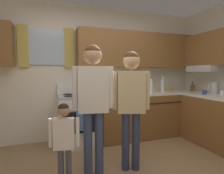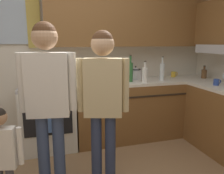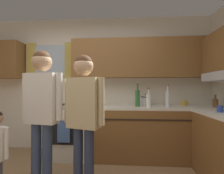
{
  "view_description": "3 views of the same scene",
  "coord_description": "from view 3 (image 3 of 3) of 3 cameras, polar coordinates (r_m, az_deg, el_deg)",
  "views": [
    {
      "loc": [
        -0.81,
        -1.74,
        1.31
      ],
      "look_at": [
        0.14,
        1.01,
        1.07
      ],
      "focal_mm": 29.28,
      "sensor_mm": 36.0,
      "label": 1
    },
    {
      "loc": [
        -0.29,
        -1.55,
        1.47
      ],
      "look_at": [
        0.37,
        0.7,
        1.0
      ],
      "focal_mm": 35.42,
      "sensor_mm": 36.0,
      "label": 2
    },
    {
      "loc": [
        0.64,
        -1.33,
        1.21
      ],
      "look_at": [
        0.48,
        0.88,
        1.23
      ],
      "focal_mm": 25.96,
      "sensor_mm": 36.0,
      "label": 3
    }
  ],
  "objects": [
    {
      "name": "back_wall_unit",
      "position": [
        3.2,
        -5.87,
        4.49
      ],
      "size": [
        4.6,
        0.42,
        2.6
      ],
      "color": "silver",
      "rests_on": "ground"
    },
    {
      "name": "kitchen_counter_run",
      "position": [
        2.73,
        23.02,
        -16.61
      ],
      "size": [
        2.23,
        2.0,
        0.9
      ],
      "color": "brown",
      "rests_on": "ground"
    },
    {
      "name": "stove_oven",
      "position": [
        3.12,
        -14.31,
        -14.27
      ],
      "size": [
        0.72,
        0.67,
        1.1
      ],
      "color": "silver",
      "rests_on": "ground"
    },
    {
      "name": "bottle_milk_white",
      "position": [
        2.7,
        12.81,
        -4.54
      ],
      "size": [
        0.08,
        0.08,
        0.31
      ],
      "color": "white",
      "rests_on": "kitchen_counter_run"
    },
    {
      "name": "bottle_squat_brown",
      "position": [
        3.15,
        32.61,
        -4.68
      ],
      "size": [
        0.08,
        0.08,
        0.21
      ],
      "color": "brown",
      "rests_on": "kitchen_counter_run"
    },
    {
      "name": "bottle_tall_clear",
      "position": [
        2.86,
        19.03,
        -3.87
      ],
      "size": [
        0.07,
        0.07,
        0.37
      ],
      "color": "silver",
      "rests_on": "kitchen_counter_run"
    },
    {
      "name": "bottle_wine_green",
      "position": [
        2.82,
        8.98,
        -3.73
      ],
      "size": [
        0.08,
        0.08,
        0.39
      ],
      "color": "#2D6633",
      "rests_on": "kitchen_counter_run"
    },
    {
      "name": "mug_cobalt_blue",
      "position": [
        2.55,
        33.84,
        -6.44
      ],
      "size": [
        0.11,
        0.07,
        0.08
      ],
      "color": "#2D479E",
      "rests_on": "kitchen_counter_run"
    },
    {
      "name": "mug_mustard_yellow",
      "position": [
        3.22,
        24.13,
        -5.18
      ],
      "size": [
        0.12,
        0.08,
        0.09
      ],
      "color": "gold",
      "rests_on": "kitchen_counter_run"
    },
    {
      "name": "stovetop_kettle",
      "position": [
        3.03,
        11.77,
        -4.56
      ],
      "size": [
        0.27,
        0.2,
        0.21
      ],
      "color": "silver",
      "rests_on": "kitchen_counter_run"
    },
    {
      "name": "adult_holding_child",
      "position": [
        2.04,
        -23.47,
        -5.35
      ],
      "size": [
        0.51,
        0.22,
        1.65
      ],
      "color": "#38476B",
      "rests_on": "ground"
    },
    {
      "name": "adult_in_plaid",
      "position": [
        1.82,
        -9.95,
        -7.29
      ],
      "size": [
        0.47,
        0.25,
        1.58
      ],
      "color": "#2D3856",
      "rests_on": "ground"
    }
  ]
}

